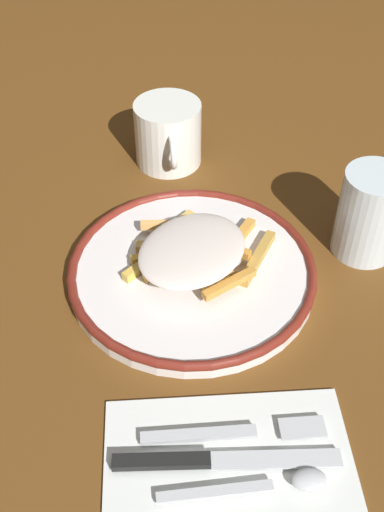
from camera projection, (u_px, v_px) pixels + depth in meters
ground_plane at (192, 278)px, 0.75m from camera, size 2.60×2.60×0.00m
plate at (192, 271)px, 0.74m from camera, size 0.30×0.30×0.02m
fries_heap at (194, 253)px, 0.73m from camera, size 0.19×0.20×0.04m
napkin at (227, 464)px, 0.57m from camera, size 0.16×0.24×0.01m
fork at (235, 432)px, 0.59m from camera, size 0.03×0.18×0.01m
knife at (206, 461)px, 0.57m from camera, size 0.04×0.21×0.01m
spoon at (272, 484)px, 0.55m from camera, size 0.02×0.15×0.01m
water_glass at (370, 214)px, 0.75m from camera, size 0.08×0.08×0.11m
coffee_mug at (169, 134)px, 0.89m from camera, size 0.12×0.10×0.09m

